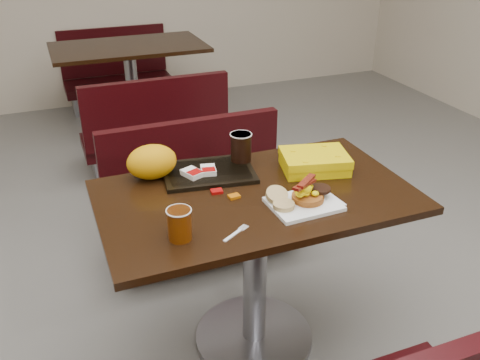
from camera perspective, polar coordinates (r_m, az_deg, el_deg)
name	(u,v)px	position (r m, az deg, el deg)	size (l,w,h in m)	color
floor	(254,339)	(2.46, 1.52, -16.91)	(6.00, 7.00, 0.01)	slate
table_near	(255,272)	(2.21, 1.64, -9.97)	(1.20, 0.70, 0.75)	black
bench_near_n	(203,198)	(2.77, -4.01, -1.95)	(1.00, 0.46, 0.72)	black
table_far	(133,91)	(4.47, -11.62, 9.51)	(1.20, 0.70, 0.75)	black
bench_far_s	(152,121)	(3.83, -9.58, 6.36)	(1.00, 0.46, 0.72)	black
bench_far_n	(118,71)	(5.14, -13.14, 11.54)	(1.00, 0.46, 0.72)	black
platter	(304,204)	(1.93, 6.96, -2.62)	(0.25, 0.19, 0.01)	white
pancake_stack	(308,197)	(1.94, 7.41, -1.86)	(0.12, 0.12, 0.02)	#974719
sausage_patty	(320,189)	(1.96, 8.74, -0.96)	(0.08, 0.08, 0.01)	black
scrambled_eggs	(305,190)	(1.92, 7.12, -1.08)	(0.08, 0.07, 0.04)	#FFEF05
bacon_strips	(305,184)	(1.89, 7.07, -0.42)	(0.14, 0.06, 0.01)	#440604
muffin_bottom	(284,205)	(1.89, 4.78, -2.75)	(0.08, 0.08, 0.02)	tan
muffin_top	(277,195)	(1.93, 4.03, -1.62)	(0.08, 0.08, 0.02)	tan
coffee_cup_near	(180,224)	(1.72, -6.61, -4.83)	(0.08, 0.08, 0.11)	#803604
fork	(232,235)	(1.75, -0.83, -6.06)	(0.12, 0.02, 0.00)	white
knife	(330,195)	(2.02, 9.77, -1.57)	(0.19, 0.02, 0.00)	white
condiment_syrup	(234,196)	(1.97, -0.66, -1.79)	(0.04, 0.03, 0.01)	#A95207
condiment_ketchup	(217,191)	(2.01, -2.56, -1.24)	(0.04, 0.03, 0.01)	#8C0504
tray	(209,172)	(2.15, -3.44, 0.84)	(0.37, 0.26, 0.02)	black
hashbrown_sleeve_left	(192,173)	(2.10, -5.23, 0.75)	(0.06, 0.08, 0.02)	silver
hashbrown_sleeve_right	(208,170)	(2.12, -3.48, 1.09)	(0.06, 0.08, 0.02)	silver
coffee_cup_far	(241,147)	(2.20, 0.10, 3.61)	(0.09, 0.09, 0.12)	black
clamshell	(314,161)	(2.19, 8.13, 2.02)	(0.27, 0.20, 0.07)	#D7B603
paper_bag	(152,162)	(2.12, -9.60, 1.97)	(0.20, 0.15, 0.14)	orange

